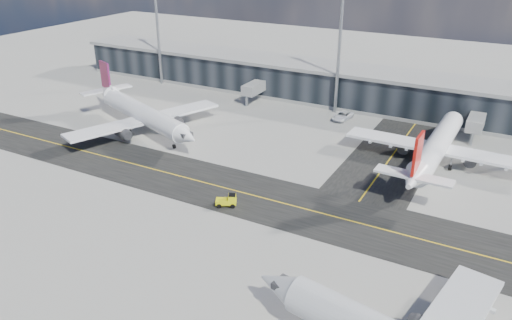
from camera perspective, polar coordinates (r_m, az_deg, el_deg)
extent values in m
plane|color=gray|center=(76.76, -3.57, -4.85)|extent=(300.00, 300.00, 0.00)
cube|color=black|center=(79.74, -2.06, -3.60)|extent=(180.00, 14.00, 0.02)
cube|color=black|center=(100.42, 16.06, 1.56)|extent=(14.00, 50.00, 0.02)
cube|color=yellow|center=(79.73, -2.06, -3.59)|extent=(180.00, 0.25, 0.01)
cube|color=yellow|center=(100.42, 16.06, 1.57)|extent=(0.25, 50.00, 0.01)
cube|color=black|center=(121.77, 10.28, 8.15)|extent=(150.00, 12.00, 8.00)
cube|color=gray|center=(120.63, 10.44, 10.15)|extent=(152.00, 13.00, 0.80)
cube|color=gray|center=(122.82, 10.16, 6.54)|extent=(150.00, 12.20, 0.80)
cube|color=gray|center=(122.43, 0.06, 8.39)|extent=(3.00, 10.00, 2.40)
cylinder|color=gray|center=(118.92, -1.10, 6.73)|extent=(0.60, 0.60, 2.40)
cube|color=gray|center=(109.00, 23.90, 4.16)|extent=(3.00, 10.00, 2.40)
cylinder|color=gray|center=(105.05, 23.38, 2.18)|extent=(0.60, 0.60, 2.40)
cylinder|color=gray|center=(137.31, -11.15, 14.22)|extent=(0.70, 0.70, 28.00)
cylinder|color=gray|center=(112.90, 9.48, 12.16)|extent=(0.70, 0.70, 28.00)
cylinder|color=white|center=(104.92, -12.80, 5.19)|extent=(28.59, 14.32, 3.89)
cone|color=white|center=(91.32, -7.90, 2.64)|extent=(5.95, 5.41, 3.89)
cone|color=white|center=(119.53, -16.72, 7.43)|extent=(6.86, 5.76, 3.89)
cube|color=white|center=(104.42, -12.50, 4.56)|extent=(16.66, 32.57, 0.49)
cylinder|color=#2D2D30|center=(106.58, -9.44, 4.61)|extent=(4.62, 3.58, 2.24)
cylinder|color=#2D2D30|center=(101.61, -15.07, 3.07)|extent=(4.62, 3.58, 2.24)
cube|color=silver|center=(106.32, -9.47, 5.01)|extent=(1.95, 1.08, 0.78)
cube|color=silver|center=(101.34, -15.12, 3.48)|extent=(1.95, 1.08, 0.78)
cube|color=#691845|center=(118.03, -16.86, 9.27)|extent=(3.96, 1.91, 6.03)
cube|color=white|center=(119.37, -16.75, 7.69)|extent=(6.82, 11.86, 0.34)
cube|color=#2D2D30|center=(91.57, -8.08, 2.96)|extent=(2.60, 2.71, 0.68)
cylinder|color=gray|center=(96.23, -9.37, 1.96)|extent=(0.30, 0.30, 1.95)
cylinder|color=black|center=(96.50, -9.34, 1.56)|extent=(0.94, 0.64, 0.88)
cylinder|color=black|center=(108.11, -11.52, 3.99)|extent=(1.17, 0.85, 1.07)
cylinder|color=black|center=(105.69, -14.28, 3.24)|extent=(1.17, 0.85, 1.07)
cylinder|color=white|center=(92.68, 20.00, 1.62)|extent=(4.64, 28.69, 3.81)
cone|color=white|center=(107.78, 21.76, 4.49)|extent=(3.95, 4.87, 3.81)
cone|color=white|center=(77.36, 17.53, -2.12)|extent=(3.98, 5.83, 3.81)
cube|color=white|center=(93.91, 20.03, 1.27)|extent=(32.53, 5.71, 0.48)
cylinder|color=#2D2D30|center=(96.12, 16.76, 1.59)|extent=(2.31, 4.06, 2.19)
cylinder|color=#2D2D30|center=(94.56, 23.42, 0.17)|extent=(2.31, 4.06, 2.19)
cube|color=silver|center=(95.84, 16.81, 2.01)|extent=(0.44, 1.92, 0.76)
cube|color=silver|center=(94.28, 23.50, 0.59)|extent=(0.44, 1.92, 0.76)
cube|color=red|center=(76.16, 18.00, 0.71)|extent=(0.55, 4.01, 5.91)
cube|color=white|center=(77.12, 17.59, -1.74)|extent=(11.51, 3.00, 0.33)
cube|color=#2D2D30|center=(107.21, 21.75, 4.61)|extent=(2.15, 1.97, 0.67)
cylinder|color=gray|center=(104.21, 21.07, 2.36)|extent=(0.24, 0.24, 1.91)
cylinder|color=black|center=(104.46, 21.02, 2.00)|extent=(0.36, 0.87, 0.86)
cylinder|color=black|center=(93.51, 17.89, -0.07)|extent=(0.51, 1.06, 1.05)
cylinder|color=black|center=(92.71, 21.30, -0.81)|extent=(0.51, 1.06, 1.05)
cone|color=silver|center=(54.01, 2.81, -14.14)|extent=(5.50, 4.72, 3.89)
cube|color=#2D2D30|center=(53.55, 3.25, -14.02)|extent=(2.30, 2.46, 0.68)
cube|color=#F0F20C|center=(75.39, -3.44, -4.76)|extent=(3.40, 2.69, 0.72)
cube|color=#F0F20C|center=(74.99, -2.75, -4.33)|extent=(1.61, 1.70, 0.92)
cube|color=black|center=(74.82, -2.75, -4.09)|extent=(1.50, 1.61, 0.26)
cylinder|color=black|center=(76.09, -2.62, -4.79)|extent=(0.76, 0.56, 0.72)
cylinder|color=black|center=(74.94, -2.69, -5.30)|extent=(0.76, 0.56, 0.72)
cylinder|color=black|center=(76.26, -4.16, -4.77)|extent=(0.76, 0.56, 0.72)
cylinder|color=black|center=(75.10, -4.26, -5.27)|extent=(0.76, 0.56, 0.72)
imported|color=white|center=(111.79, 9.88, 4.99)|extent=(3.64, 6.48, 1.71)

